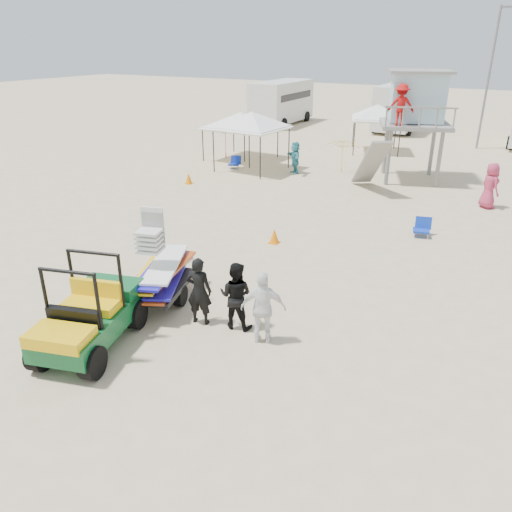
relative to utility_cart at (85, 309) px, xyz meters
The scene contains 20 objects.
ground 2.03m from the utility_cart, 17.74° to the left, with size 140.00×140.00×0.00m, color beige.
utility_cart is the anchor object (origin of this frame).
surf_trailer 2.34m from the utility_cart, 89.89° to the left, with size 1.89×2.73×2.21m.
man_left 2.55m from the utility_cart, 53.22° to the left, with size 0.61×0.40×1.68m, color black.
man_mid 3.30m from the utility_cart, 43.95° to the left, with size 0.80×0.62×1.64m, color black.
man_right 3.81m from the utility_cart, 32.30° to the left, with size 0.99×0.41×1.70m, color white.
lifeguard_tower 18.35m from the utility_cart, 81.56° to the left, with size 3.85×3.85×4.86m.
canopy_white_a 16.76m from the utility_cart, 106.91° to the left, with size 3.15×3.15×3.34m.
canopy_white_b 19.08m from the utility_cart, 110.32° to the left, with size 3.35×3.35×2.98m.
canopy_white_c 23.53m from the utility_cart, 91.45° to the left, with size 3.45×3.45×3.17m.
umbrella_a 19.17m from the utility_cart, 113.03° to the left, with size 1.94×1.98×1.78m, color #B11225.
umbrella_b 17.65m from the utility_cart, 91.76° to the left, with size 1.80×1.84×1.66m, color yellow.
cone_near 7.50m from the utility_cart, 84.08° to the left, with size 0.34×0.34×0.50m, color orange.
cone_far 13.60m from the utility_cart, 116.73° to the left, with size 0.34×0.34×0.50m, color orange.
beach_chair_a 16.89m from the utility_cart, 110.13° to the left, with size 0.67×0.73×0.64m.
beach_chair_b 11.61m from the utility_cart, 64.83° to the left, with size 0.64×0.70×0.64m.
rv_far_left 32.24m from the utility_cart, 108.62° to the left, with size 2.64×6.80×3.25m.
rv_mid_left 32.08m from the utility_cart, 92.31° to the left, with size 2.65×6.50×3.25m.
light_pole_left 28.11m from the utility_cart, 80.29° to the left, with size 0.14×0.14×8.00m, color slate.
distant_beachgoers 18.61m from the utility_cart, 78.43° to the left, with size 17.40×15.98×1.81m.
Camera 1 is at (5.96, -6.94, 6.23)m, focal length 35.00 mm.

